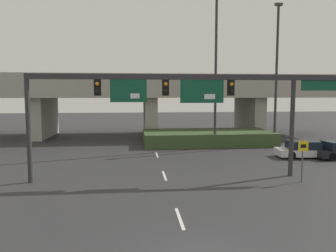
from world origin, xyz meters
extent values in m
cube|color=silver|center=(0.00, 3.50, 0.00)|extent=(0.14, 2.40, 0.01)
cube|color=silver|center=(0.00, 10.63, 0.00)|extent=(0.14, 2.40, 0.01)
cube|color=silver|center=(0.00, 17.77, 0.00)|extent=(0.14, 2.40, 0.01)
cube|color=silver|center=(0.00, 24.91, 0.00)|extent=(0.14, 2.40, 0.01)
cube|color=silver|center=(0.00, 32.04, 0.00)|extent=(0.14, 2.40, 0.01)
cylinder|color=#2D2D30|center=(-7.94, 9.86, 3.16)|extent=(0.28, 0.28, 6.32)
cylinder|color=#2D2D30|center=(7.94, 9.86, 3.16)|extent=(0.28, 0.28, 6.32)
cube|color=#2D2D30|center=(1.73, 9.86, 6.16)|extent=(19.35, 0.32, 0.32)
cube|color=black|center=(-3.97, 9.86, 5.53)|extent=(0.40, 0.28, 0.95)
sphere|color=orange|center=(-3.97, 9.69, 5.74)|extent=(0.22, 0.22, 0.22)
sphere|color=black|center=(-3.97, 9.69, 5.32)|extent=(0.22, 0.22, 0.22)
cube|color=black|center=(0.00, 9.86, 5.53)|extent=(0.40, 0.28, 0.95)
sphere|color=orange|center=(0.00, 9.69, 5.74)|extent=(0.22, 0.22, 0.22)
sphere|color=black|center=(0.00, 9.69, 5.32)|extent=(0.22, 0.22, 0.22)
cube|color=black|center=(3.97, 9.86, 5.53)|extent=(0.40, 0.28, 0.95)
sphere|color=orange|center=(3.97, 9.69, 5.74)|extent=(0.22, 0.22, 0.22)
sphere|color=black|center=(3.97, 9.69, 5.32)|extent=(0.22, 0.22, 0.22)
cube|color=#0F4C33|center=(-2.18, 9.76, 5.34)|extent=(2.13, 0.08, 1.32)
cube|color=white|center=(-1.81, 9.71, 5.05)|extent=(0.53, 0.03, 0.29)
cube|color=#0F4C33|center=(2.18, 9.76, 5.31)|extent=(2.62, 0.08, 1.38)
cube|color=white|center=(2.64, 9.71, 5.00)|extent=(0.66, 0.03, 0.30)
cube|color=#0F4C33|center=(9.85, 9.80, 5.68)|extent=(2.87, 0.07, 0.64)
cylinder|color=#4C4C4C|center=(7.88, 8.32, 1.25)|extent=(0.08, 0.08, 2.50)
cube|color=yellow|center=(7.88, 8.28, 2.15)|extent=(0.60, 0.03, 0.60)
cube|color=black|center=(7.88, 8.26, 2.15)|extent=(0.33, 0.01, 0.21)
cylinder|color=#2D2D30|center=(5.72, 20.70, 7.66)|extent=(0.24, 0.24, 15.32)
cylinder|color=#2D2D30|center=(12.01, 21.58, 6.79)|extent=(0.24, 0.24, 13.58)
cube|color=#333333|center=(12.01, 21.58, 13.70)|extent=(0.70, 0.36, 0.24)
cube|color=#A39E93|center=(0.00, 30.71, 5.58)|extent=(44.50, 9.94, 1.73)
cube|color=#A39E93|center=(0.00, 25.94, 6.90)|extent=(44.50, 0.40, 0.90)
cube|color=#A39E93|center=(-12.61, 30.71, 2.36)|extent=(1.40, 7.96, 4.72)
cube|color=#A39E93|center=(0.00, 30.71, 2.36)|extent=(1.40, 7.96, 4.72)
cube|color=#A39E93|center=(12.61, 30.71, 2.36)|extent=(1.40, 7.96, 4.72)
cube|color=#384C28|center=(5.60, 23.36, 0.66)|extent=(13.10, 6.05, 1.31)
cube|color=silver|center=(11.93, 15.46, 0.43)|extent=(4.68, 2.23, 0.55)
cube|color=black|center=(11.75, 15.48, 1.03)|extent=(2.49, 1.85, 0.65)
cylinder|color=black|center=(13.40, 16.14, 0.32)|extent=(0.66, 0.27, 0.64)
cylinder|color=black|center=(13.26, 14.53, 0.32)|extent=(0.66, 0.27, 0.64)
cylinder|color=black|center=(10.60, 16.39, 0.32)|extent=(0.66, 0.27, 0.64)
cylinder|color=black|center=(10.46, 14.78, 0.32)|extent=(0.66, 0.27, 0.64)
cylinder|color=black|center=(13.19, 15.56, 0.32)|extent=(0.65, 0.26, 0.64)
cylinder|color=black|center=(13.31, 13.94, 0.32)|extent=(0.65, 0.26, 0.64)
camera|label=1|loc=(-1.81, -9.59, 5.19)|focal=35.00mm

